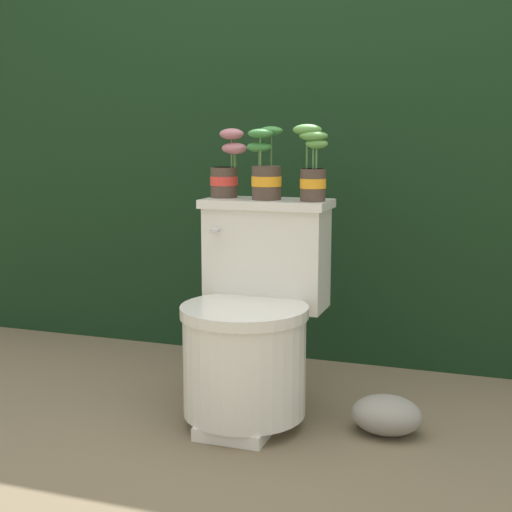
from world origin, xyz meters
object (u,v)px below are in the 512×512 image
at_px(potted_plant_left, 226,171).
at_px(potted_plant_middle, 312,167).
at_px(potted_plant_midleft, 266,171).
at_px(garden_stone, 387,415).
at_px(toilet, 252,325).

bearing_deg(potted_plant_left, potted_plant_middle, -7.96).
height_order(potted_plant_midleft, potted_plant_middle, potted_plant_middle).
xyz_separation_m(potted_plant_left, garden_stone, (0.62, -0.18, -0.77)).
distance_m(potted_plant_left, potted_plant_middle, 0.33).
xyz_separation_m(potted_plant_midleft, garden_stone, (0.46, -0.14, -0.77)).
xyz_separation_m(potted_plant_left, potted_plant_middle, (0.33, -0.05, 0.02)).
distance_m(potted_plant_middle, garden_stone, 0.85).
distance_m(toilet, garden_stone, 0.53).
height_order(potted_plant_left, garden_stone, potted_plant_left).
relative_size(potted_plant_midleft, potted_plant_middle, 0.98).
relative_size(toilet, potted_plant_left, 3.01).
distance_m(potted_plant_midleft, garden_stone, 0.91).
xyz_separation_m(toilet, potted_plant_midleft, (-0.00, 0.14, 0.51)).
distance_m(toilet, potted_plant_midleft, 0.53).
height_order(toilet, garden_stone, toilet).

